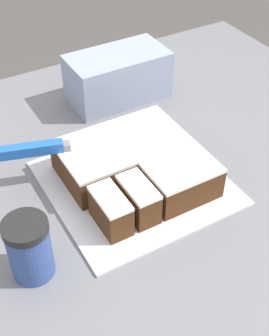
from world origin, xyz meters
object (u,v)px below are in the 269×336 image
(cake, at_px, (135,166))
(knife, at_px, (45,148))
(storage_box, at_px, (118,76))
(coffee_cup, at_px, (29,248))
(cake_board, at_px, (134,182))

(cake, height_order, knife, knife)
(cake, relative_size, storage_box, 1.05)
(coffee_cup, distance_m, storage_box, 0.57)
(cake_board, xyz_separation_m, cake, (0.00, 0.00, 0.04))
(coffee_cup, height_order, storage_box, storage_box)
(cake, distance_m, storage_box, 0.33)
(knife, distance_m, coffee_cup, 0.23)
(cake_board, distance_m, coffee_cup, 0.29)
(cake_board, xyz_separation_m, knife, (-0.15, 0.10, 0.08))
(cake, bearing_deg, cake_board, -136.35)
(knife, bearing_deg, coffee_cup, -101.68)
(cake_board, distance_m, knife, 0.20)
(coffee_cup, bearing_deg, cake, 22.56)
(knife, xyz_separation_m, storage_box, (0.28, 0.21, -0.02))
(storage_box, bearing_deg, cake, -112.23)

